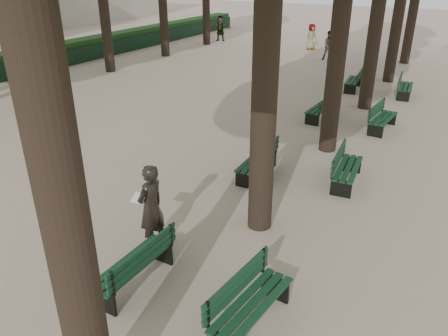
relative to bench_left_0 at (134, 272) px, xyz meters
The scene contains 15 objects.
ground 0.47m from the bench_left_0, 162.71° to the right, with size 120.00×120.00×0.00m, color #BCA28E.
bench_left_0 is the anchor object (origin of this frame).
bench_left_1 5.12m from the bench_left_0, 90.00° to the left, with size 0.65×1.82×0.92m.
bench_left_2 10.61m from the bench_left_0, 90.00° to the left, with size 0.66×1.83×0.92m.
bench_left_3 15.40m from the bench_left_0, 90.00° to the left, with size 0.75×1.85×0.92m.
bench_right_0 2.27m from the bench_left_0, ahead, with size 0.77×1.85×0.92m.
bench_right_1 6.27m from the bench_left_0, 68.81° to the left, with size 0.73×1.84×0.92m.
bench_right_2 10.76m from the bench_left_0, 77.83° to the left, with size 0.73×1.85×0.92m.
bench_right_3 15.54m from the bench_left_0, 81.61° to the left, with size 0.71×1.84×0.92m.
man_with_map 1.36m from the bench_left_0, 111.24° to the left, with size 0.65×0.76×1.82m.
pedestrian_a 21.85m from the bench_left_0, 97.93° to the left, with size 0.82×0.34×1.70m, color #262628.
pedestrian_e 27.61m from the bench_left_0, 116.40° to the left, with size 1.66×0.36×1.79m, color #262628.
pedestrian_d 25.04m from the bench_left_0, 101.85° to the left, with size 0.82×0.34×1.68m, color #262628.
fence 18.83m from the bench_left_0, 144.69° to the left, with size 0.08×42.00×0.90m, color black.
hedge 19.41m from the bench_left_0, 145.88° to the left, with size 1.20×42.00×1.20m, color #153C15.
Camera 1 is at (4.83, -4.58, 5.27)m, focal length 35.00 mm.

